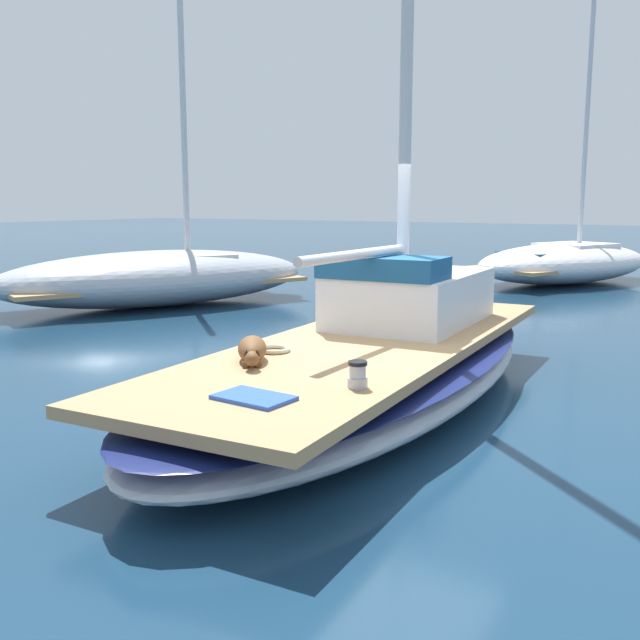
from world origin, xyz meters
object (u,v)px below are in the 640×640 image
moored_boat_port_side (158,277)px  moored_boat_far_astern (564,262)px  deck_towel (254,398)px  deck_winch (358,375)px  sailboat_main (369,370)px  dog_brown (252,350)px  coiled_rope (274,349)px

moored_boat_port_side → moored_boat_far_astern: 10.36m
moored_boat_port_side → moored_boat_far_astern: moored_boat_far_astern is taller
deck_towel → moored_boat_port_side: 9.69m
moored_boat_port_side → moored_boat_far_astern: size_ratio=0.91×
deck_winch → moored_boat_far_astern: moored_boat_far_astern is taller
deck_towel → sailboat_main: bearing=97.5°
dog_brown → moored_boat_far_astern: bearing=91.3°
sailboat_main → deck_towel: deck_towel is taller
dog_brown → deck_towel: size_ratio=1.46×
deck_towel → dog_brown: bearing=127.1°
sailboat_main → moored_boat_port_side: bearing=149.9°
sailboat_main → deck_towel: (0.33, -2.47, 0.34)m
deck_winch → coiled_rope: 1.53m
deck_towel → moored_boat_far_astern: bearing=94.2°
dog_brown → moored_boat_port_side: size_ratio=0.12×
deck_towel → moored_boat_port_side: moored_boat_port_side is taller
deck_winch → coiled_rope: bearing=150.2°
deck_towel → deck_winch: bearing=54.7°
sailboat_main → deck_winch: bearing=-65.4°
dog_brown → coiled_rope: (-0.08, 0.45, -0.08)m
dog_brown → deck_winch: (1.24, -0.31, -0.01)m
deck_winch → coiled_rope: size_ratio=0.65×
sailboat_main → deck_towel: bearing=-82.5°
deck_winch → moored_boat_far_astern: bearing=96.3°
deck_winch → dog_brown: bearing=166.1°
deck_towel → moored_boat_far_astern: (-1.08, 14.81, -0.12)m
moored_boat_far_astern → dog_brown: bearing=-88.7°
sailboat_main → deck_winch: 2.00m
sailboat_main → moored_boat_far_astern: moored_boat_far_astern is taller
sailboat_main → moored_boat_far_astern: (-0.75, 12.34, 0.22)m
dog_brown → moored_boat_far_astern: 13.82m
deck_winch → deck_towel: bearing=-125.3°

